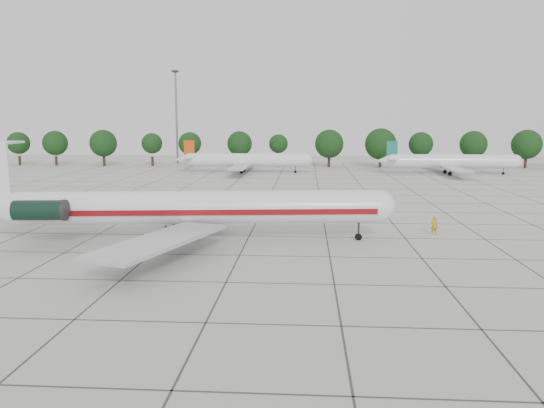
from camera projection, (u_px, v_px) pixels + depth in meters
The scene contains 8 objects.
ground at pixel (249, 236), 55.03m from camera, with size 260.00×260.00×0.00m, color #BBBBB3.
apron_joints at pixel (261, 212), 69.81m from camera, with size 170.00×170.00×0.02m, color #383838.
main_airliner at pixel (176, 207), 51.91m from camera, with size 42.01×32.90×9.86m.
ground_crew at pixel (434, 226), 55.58m from camera, with size 0.72×0.47×1.97m, color #BB8B0B.
bg_airliner_c at pixel (246, 160), 122.12m from camera, with size 28.24×27.20×7.40m.
bg_airliner_d at pixel (452, 161), 118.35m from camera, with size 28.24×27.20×7.40m.
tree_line at pixel (240, 144), 138.65m from camera, with size 249.86×8.44×10.22m.
floodlight_mast at pixel (176, 112), 145.45m from camera, with size 1.60×1.60×25.45m.
Camera 1 is at (5.88, -53.58, 11.83)m, focal length 35.00 mm.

